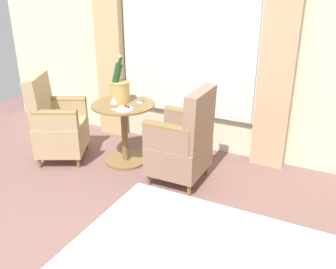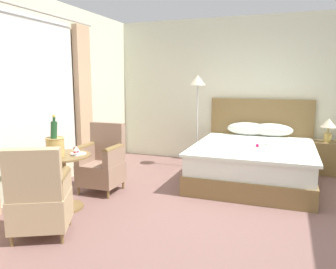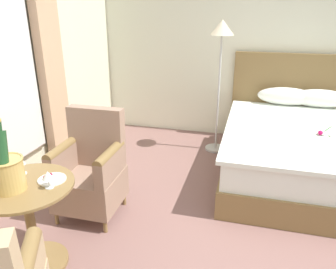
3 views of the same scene
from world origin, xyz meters
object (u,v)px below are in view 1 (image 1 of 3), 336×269
wine_glass_near_bucket (114,101)px  wine_glass_near_edge (139,94)px  armchair_by_window (183,143)px  snack_plate (125,109)px  armchair_facing_bed (57,125)px  side_table_round (124,129)px  champagne_bucket (119,89)px

wine_glass_near_bucket → wine_glass_near_edge: (-0.31, 0.12, 0.01)m
armchair_by_window → wine_glass_near_bucket: bearing=-82.6°
snack_plate → armchair_facing_bed: armchair_facing_bed is taller
snack_plate → side_table_round: bearing=-142.4°
wine_glass_near_edge → armchair_facing_bed: (0.38, -0.87, -0.38)m
side_table_round → champagne_bucket: champagne_bucket is taller
side_table_round → wine_glass_near_edge: wine_glass_near_edge is taller
wine_glass_near_bucket → snack_plate: wine_glass_near_bucket is taller
side_table_round → armchair_facing_bed: armchair_facing_bed is taller
champagne_bucket → snack_plate: bearing=43.5°
wine_glass_near_bucket → wine_glass_near_edge: size_ratio=0.89×
wine_glass_near_bucket → armchair_facing_bed: 0.84m
armchair_facing_bed → wine_glass_near_bucket: bearing=95.1°
armchair_by_window → armchair_facing_bed: size_ratio=1.01×
armchair_by_window → champagne_bucket: bearing=-100.0°
armchair_by_window → snack_plate: bearing=-85.6°
side_table_round → snack_plate: (0.15, 0.11, 0.30)m
champagne_bucket → wine_glass_near_edge: 0.23m
wine_glass_near_bucket → armchair_facing_bed: size_ratio=0.13×
side_table_round → snack_plate: 0.35m
side_table_round → wine_glass_near_edge: size_ratio=4.93×
side_table_round → armchair_facing_bed: (0.26, -0.73, 0.01)m
wine_glass_near_bucket → armchair_facing_bed: (0.07, -0.75, -0.37)m
wine_glass_near_edge → armchair_facing_bed: 1.02m
champagne_bucket → wine_glass_near_edge: bearing=107.6°
wine_glass_near_edge → armchair_facing_bed: size_ratio=0.14×
armchair_by_window → armchair_facing_bed: armchair_by_window is taller
wine_glass_near_edge → armchair_facing_bed: bearing=-66.6°
champagne_bucket → armchair_facing_bed: bearing=-64.9°
snack_plate → wine_glass_near_edge: bearing=174.5°
snack_plate → armchair_facing_bed: size_ratio=0.20×
armchair_facing_bed → armchair_by_window: bearing=96.2°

